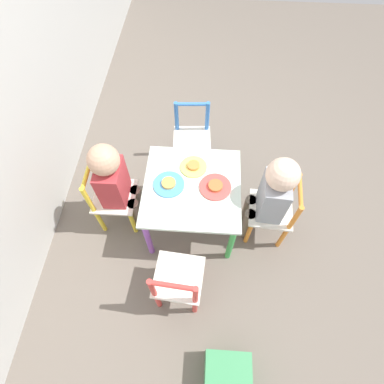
% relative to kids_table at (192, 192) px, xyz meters
% --- Properties ---
extents(ground_plane, '(6.00, 6.00, 0.00)m').
position_rel_kids_table_xyz_m(ground_plane, '(0.00, 0.00, -0.37)').
color(ground_plane, '#6B6056').
extents(kids_table, '(0.56, 0.56, 0.43)m').
position_rel_kids_table_xyz_m(kids_table, '(0.00, 0.00, 0.00)').
color(kids_table, silver).
rests_on(kids_table, ground_plane).
extents(chair_orange, '(0.28, 0.28, 0.52)m').
position_rel_kids_table_xyz_m(chair_orange, '(-0.04, -0.50, -0.11)').
color(chair_orange, silver).
rests_on(chair_orange, ground_plane).
extents(chair_yellow, '(0.26, 0.26, 0.52)m').
position_rel_kids_table_xyz_m(chair_yellow, '(-0.01, 0.51, -0.11)').
color(chair_yellow, silver).
rests_on(chair_yellow, ground_plane).
extents(chair_blue, '(0.28, 0.28, 0.52)m').
position_rel_kids_table_xyz_m(chair_blue, '(0.51, 0.03, -0.11)').
color(chair_blue, silver).
rests_on(chair_blue, ground_plane).
extents(chair_red, '(0.28, 0.28, 0.52)m').
position_rel_kids_table_xyz_m(chair_red, '(-0.50, 0.04, -0.11)').
color(chair_red, silver).
rests_on(chair_red, ground_plane).
extents(child_front, '(0.21, 0.23, 0.73)m').
position_rel_kids_table_xyz_m(child_front, '(-0.03, -0.44, 0.08)').
color(child_front, '#7A6B5B').
rests_on(child_front, ground_plane).
extents(child_back, '(0.20, 0.22, 0.72)m').
position_rel_kids_table_xyz_m(child_back, '(-0.00, 0.45, 0.08)').
color(child_back, '#7A6B5B').
rests_on(child_back, ground_plane).
extents(plate_front, '(0.18, 0.18, 0.03)m').
position_rel_kids_table_xyz_m(plate_front, '(-0.00, -0.13, 0.07)').
color(plate_front, '#E54C47').
rests_on(plate_front, kids_table).
extents(plate_back, '(0.18, 0.18, 0.03)m').
position_rel_kids_table_xyz_m(plate_back, '(0.00, 0.13, 0.07)').
color(plate_back, '#4C9EE0').
rests_on(plate_back, kids_table).
extents(plate_right, '(0.16, 0.16, 0.03)m').
position_rel_kids_table_xyz_m(plate_right, '(0.13, 0.00, 0.07)').
color(plate_right, '#EADB66').
rests_on(plate_right, kids_table).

